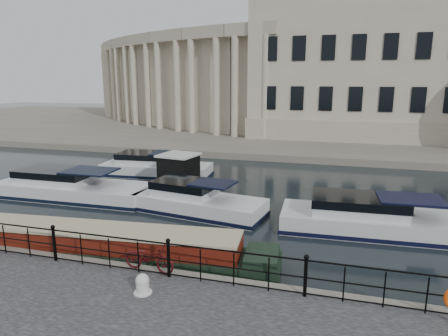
# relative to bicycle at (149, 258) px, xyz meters

# --- Properties ---
(ground_plane) EXTENTS (160.00, 160.00, 0.00)m
(ground_plane) POSITION_rel_bicycle_xyz_m (0.72, 2.10, -0.99)
(ground_plane) COLOR black
(ground_plane) RESTS_ON ground
(far_bank) EXTENTS (120.00, 42.00, 0.55)m
(far_bank) POSITION_rel_bicycle_xyz_m (0.72, 41.10, -0.72)
(far_bank) COLOR #6B665B
(far_bank) RESTS_ON ground_plane
(railing) EXTENTS (24.14, 0.14, 1.22)m
(railing) POSITION_rel_bicycle_xyz_m (0.72, -0.15, 0.21)
(railing) COLOR black
(railing) RESTS_ON near_quay
(civic_building) EXTENTS (53.55, 31.84, 16.85)m
(civic_building) POSITION_rel_bicycle_xyz_m (-0.28, 36.81, 6.04)
(civic_building) COLOR #ADA38C
(civic_building) RESTS_ON far_bank
(bicycle) EXTENTS (1.74, 0.75, 0.89)m
(bicycle) POSITION_rel_bicycle_xyz_m (0.00, 0.00, 0.00)
(bicycle) COLOR #470C12
(bicycle) RESTS_ON near_quay
(mooring_bollard) EXTENTS (0.51, 0.51, 0.57)m
(mooring_bollard) POSITION_rel_bicycle_xyz_m (0.40, -1.22, -0.18)
(mooring_bollard) COLOR silver
(mooring_bollard) RESTS_ON near_quay
(narrowboat) EXTENTS (13.57, 3.00, 1.50)m
(narrowboat) POSITION_rel_bicycle_xyz_m (-2.92, 1.30, -0.63)
(narrowboat) COLOR black
(narrowboat) RESTS_ON ground_plane
(harbour_hut) EXTENTS (3.08, 2.71, 2.17)m
(harbour_hut) POSITION_rel_bicycle_xyz_m (-3.41, 10.75, -0.04)
(harbour_hut) COLOR #6B665B
(harbour_hut) RESTS_ON ground_plane
(cabin_cruisers) EXTENTS (24.33, 9.79, 1.99)m
(cabin_cruisers) POSITION_rel_bicycle_xyz_m (-2.27, 8.68, -0.63)
(cabin_cruisers) COLOR silver
(cabin_cruisers) RESTS_ON ground_plane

